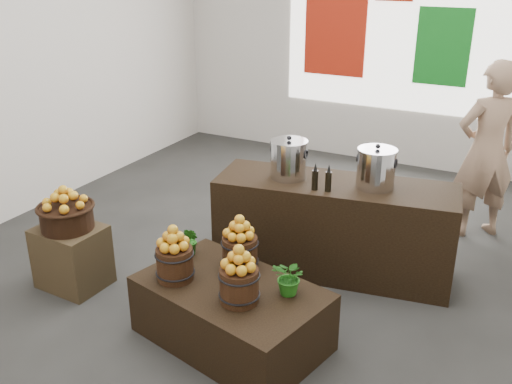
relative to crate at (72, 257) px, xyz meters
The scene contains 22 objects.
ground 1.79m from the crate, 41.64° to the left, with size 7.00×7.00×0.00m, color #31312F.
back_wall 5.15m from the crate, 74.24° to the left, with size 6.00×0.04×4.00m, color beige.
back_opening 5.22m from the crate, 70.82° to the left, with size 3.20×0.02×2.40m, color white.
deco_red_left 4.97m from the crate, 81.20° to the left, with size 0.90×0.04×1.40m, color #B3200D.
deco_green_right 5.34m from the crate, 64.46° to the left, with size 0.70×0.04×1.00m, color #12761D.
crate is the anchor object (origin of this frame).
wicker_basket 0.39m from the crate, ahead, with size 0.46×0.46×0.21m, color black.
apples_in_basket 0.59m from the crate, ahead, with size 0.36×0.36×0.19m, color #99040F, non-canonical shape.
display_table 1.69m from the crate, ahead, with size 1.41×0.87×0.49m, color black.
apple_bucket_front_left 1.30m from the crate, ahead, with size 0.28×0.28×0.26m, color #381E0F.
apples_in_bucket_front_left 1.38m from the crate, ahead, with size 0.21×0.21×0.19m, color #99040F, non-canonical shape.
apple_bucket_front_right 1.88m from the crate, ahead, with size 0.28×0.28×0.26m, color #381E0F.
apples_in_bucket_front_right 1.93m from the crate, ahead, with size 0.21×0.21×0.19m, color #99040F, non-canonical shape.
apple_bucket_rear 1.66m from the crate, ahead, with size 0.28×0.28×0.26m, color #381E0F.
apples_in_bucket_rear 1.72m from the crate, ahead, with size 0.21×0.21×0.19m, color #99040F, non-canonical shape.
herb_garnish_right 2.16m from the crate, ahead, with size 0.25×0.22×0.28m, color #1C6014.
herb_garnish_left 1.22m from the crate, 11.25° to the left, with size 0.14×0.11×0.26m, color #1C6014.
counter 2.41m from the crate, 34.31° to the left, with size 2.19×0.70×0.89m, color black.
stock_pot_left 2.16m from the crate, 39.66° to the left, with size 0.34×0.34×0.34m, color silver.
stock_pot_center 2.84m from the crate, 31.24° to the left, with size 0.34×0.34×0.34m, color silver.
oil_cruets 2.44m from the crate, 29.41° to the left, with size 0.16×0.06×0.25m, color black, non-canonical shape.
shopper 4.23m from the crate, 42.27° to the left, with size 0.69×0.45×1.88m, color #97765C.
Camera 1 is at (2.26, -4.42, 2.80)m, focal length 40.00 mm.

